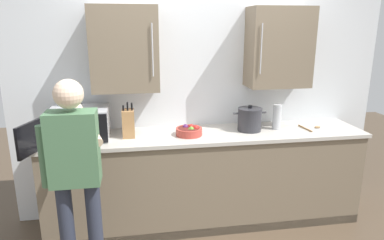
{
  "coord_description": "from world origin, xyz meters",
  "views": [
    {
      "loc": [
        -0.65,
        -2.23,
        1.95
      ],
      "look_at": [
        -0.15,
        0.85,
        1.1
      ],
      "focal_mm": 32.35,
      "sensor_mm": 36.0,
      "label": 1
    }
  ],
  "objects": [
    {
      "name": "counter_unit",
      "position": [
        0.0,
        0.9,
        0.48
      ],
      "size": [
        3.1,
        0.61,
        0.95
      ],
      "color": "#756651",
      "rests_on": "ground_plane"
    },
    {
      "name": "back_wall_tiled",
      "position": [
        -0.0,
        1.2,
        1.45
      ],
      "size": [
        3.81,
        0.44,
        2.73
      ],
      "color": "silver",
      "rests_on": "ground_plane"
    },
    {
      "name": "wooden_spoon",
      "position": [
        1.08,
        0.88,
        0.96
      ],
      "size": [
        0.2,
        0.23,
        0.02
      ],
      "color": "#A37547",
      "rests_on": "counter_unit"
    },
    {
      "name": "microwave_oven",
      "position": [
        -1.2,
        0.93,
        1.09
      ],
      "size": [
        0.65,
        0.76,
        0.28
      ],
      "color": "#B7BABF",
      "rests_on": "counter_unit"
    },
    {
      "name": "fruit_bowl",
      "position": [
        -0.18,
        0.86,
        1.0
      ],
      "size": [
        0.25,
        0.25,
        0.1
      ],
      "color": "#AD3D33",
      "rests_on": "counter_unit"
    },
    {
      "name": "knife_block",
      "position": [
        -0.74,
        0.91,
        1.08
      ],
      "size": [
        0.11,
        0.15,
        0.34
      ],
      "color": "#A37547",
      "rests_on": "counter_unit"
    },
    {
      "name": "thermos_flask",
      "position": [
        0.72,
        0.92,
        1.08
      ],
      "size": [
        0.09,
        0.09,
        0.25
      ],
      "color": "#B7BABF",
      "rests_on": "counter_unit"
    },
    {
      "name": "stock_pot",
      "position": [
        0.43,
        0.92,
        1.07
      ],
      "size": [
        0.33,
        0.24,
        0.26
      ],
      "color": "#2D2D33",
      "rests_on": "counter_unit"
    },
    {
      "name": "person_figure",
      "position": [
        -1.1,
        0.14,
        0.97
      ],
      "size": [
        0.44,
        0.6,
        1.62
      ],
      "color": "#282D3D",
      "rests_on": "ground_plane"
    }
  ]
}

